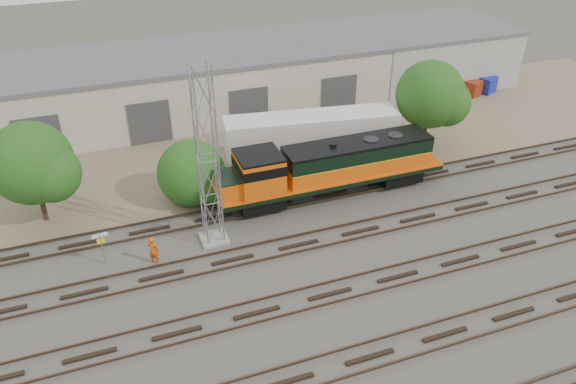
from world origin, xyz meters
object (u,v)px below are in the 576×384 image
object	(u,v)px
signal_tower	(208,162)
worker	(153,250)
locomotive	(328,167)
semi_trailer	(315,133)

from	to	relation	value
signal_tower	worker	size ratio (longest dim) A/B	6.34
locomotive	signal_tower	size ratio (longest dim) A/B	1.42
signal_tower	worker	distance (m)	5.79
locomotive	worker	xyz separation A→B (m)	(-11.89, -3.12, -1.30)
locomotive	worker	size ratio (longest dim) A/B	9.01
locomotive	signal_tower	bearing A→B (deg)	-164.92
locomotive	signal_tower	xyz separation A→B (m)	(-8.25, -2.22, 3.12)
locomotive	worker	distance (m)	12.36
semi_trailer	locomotive	bearing A→B (deg)	-93.52
locomotive	worker	bearing A→B (deg)	-165.29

